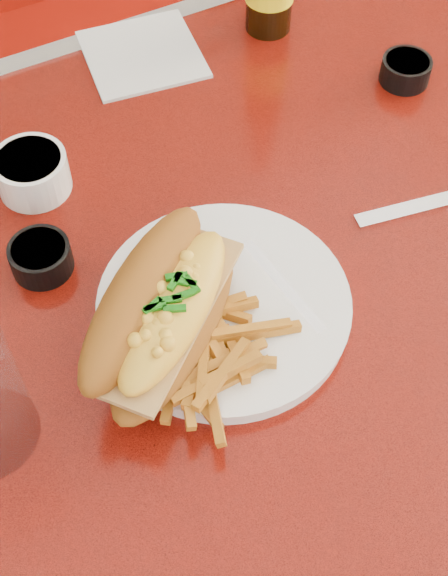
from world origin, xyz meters
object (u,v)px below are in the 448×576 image
sauce_cup_left (41,257)px  sauce_cup_right (406,69)px  booth_bench_far (59,118)px  gravy_ramekin (32,172)px  mac_hoagie (163,311)px  diner_table (260,338)px  fork (273,274)px  dinner_plate (224,306)px

sauce_cup_left → sauce_cup_right: sauce_cup_left is taller
booth_bench_far → gravy_ramekin: size_ratio=12.13×
mac_hoagie → sauce_cup_right: size_ratio=3.67×
diner_table → booth_bench_far: size_ratio=1.03×
booth_bench_far → sauce_cup_left: booth_bench_far is taller
booth_bench_far → sauce_cup_left: bearing=-105.9°
booth_bench_far → sauce_cup_right: booth_bench_far is taller
diner_table → gravy_ramekin: size_ratio=12.43×
gravy_ramekin → sauce_cup_right: gravy_ramekin is taller
diner_table → fork: fork is taller
booth_bench_far → sauce_cup_right: 0.87m
booth_bench_far → dinner_plate: size_ratio=4.62×
booth_bench_far → gravy_ramekin: (-0.17, -0.61, 0.51)m
dinner_plate → fork: bearing=6.9°
sauce_cup_right → gravy_ramekin: bearing=174.6°
booth_bench_far → sauce_cup_right: bearing=-67.1°
fork → sauce_cup_right: sauce_cup_right is taller
booth_bench_far → sauce_cup_left: 0.90m
booth_bench_far → mac_hoagie: size_ratio=5.20×
booth_bench_far → gravy_ramekin: bearing=-105.9°
sauce_cup_left → sauce_cup_right: bearing=7.5°
sauce_cup_right → dinner_plate: bearing=-150.6°
diner_table → dinner_plate: dinner_plate is taller
dinner_plate → mac_hoagie: bearing=-173.8°
fork → diner_table: bearing=-24.9°
booth_bench_far → gravy_ramekin: 0.81m
diner_table → fork: 0.18m
dinner_plate → fork: (0.06, 0.01, 0.01)m
dinner_plate → fork: size_ratio=1.69×
booth_bench_far → diner_table: bearing=-90.0°
gravy_ramekin → fork: bearing=-54.9°
diner_table → mac_hoagie: size_ratio=5.33×
booth_bench_far → fork: (-0.01, -0.84, 0.50)m
dinner_plate → sauce_cup_left: (-0.14, 0.13, 0.01)m
fork → sauce_cup_left: bearing=51.6°
fork → sauce_cup_right: 0.35m
mac_hoagie → sauce_cup_left: bearing=77.7°
diner_table → sauce_cup_right: sauce_cup_right is taller
diner_table → fork: bearing=-109.5°
fork → sauce_cup_left: size_ratio=2.32×
gravy_ramekin → dinner_plate: bearing=-66.2°
mac_hoagie → sauce_cup_left: 0.16m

